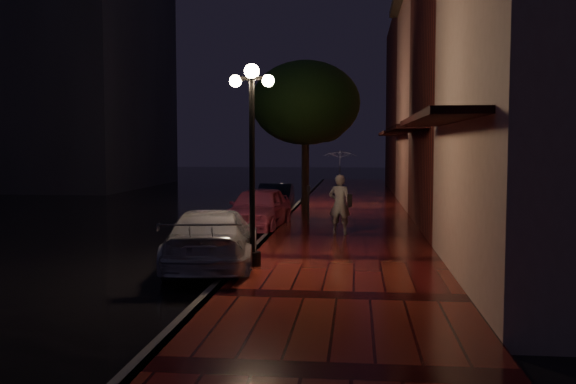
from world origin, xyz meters
The scene contains 14 objects.
ground centered at (0.00, 0.00, 0.00)m, with size 120.00×120.00×0.00m, color black.
sidewalk centered at (2.25, 0.00, 0.07)m, with size 4.50×60.00×0.15m, color #490D0D.
curb centered at (0.00, 0.00, 0.07)m, with size 0.25×60.00×0.15m, color #595451.
storefront_mid centered at (7.00, 2.00, 5.50)m, with size 5.00×8.00×11.00m, color #511914.
storefront_far centered at (7.00, 10.00, 4.50)m, with size 5.00×8.00×9.00m, color #8C5951.
storefront_extra centered at (7.00, 20.00, 5.00)m, with size 5.00×12.00×10.00m, color #511914.
streetlamp_near centered at (0.35, -5.00, 2.60)m, with size 0.96×0.36×4.31m.
streetlamp_far centered at (0.35, 9.00, 2.60)m, with size 0.96×0.36×4.31m.
street_tree centered at (0.61, 5.99, 4.24)m, with size 4.16×4.16×5.80m.
pink_car centered at (-0.60, 1.95, 0.70)m, with size 1.65×4.10×1.40m, color #E65E86.
navy_car centered at (-0.64, 6.61, 0.61)m, with size 1.29×3.69×1.21m, color black.
silver_car centered at (-0.60, -4.68, 0.67)m, with size 1.88×4.63×1.34m, color #AFADB5.
woman_with_umbrella centered at (2.08, 0.15, 1.77)m, with size 1.02×1.04×2.45m.
parking_meter centered at (1.00, 2.34, 0.92)m, with size 0.12×0.09×1.27m.
Camera 1 is at (2.58, -18.49, 2.75)m, focal length 40.00 mm.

